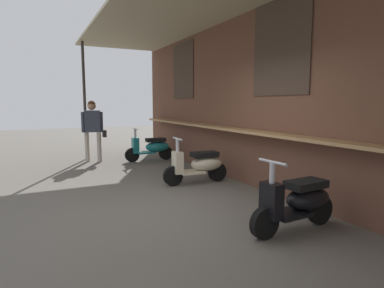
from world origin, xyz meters
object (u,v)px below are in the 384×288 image
Objects in this scene: shopper_with_handbag at (93,124)px; scooter_teal at (152,147)px; scooter_cream at (199,165)px; scooter_black at (299,201)px.

scooter_teal is at bearing -104.31° from shopper_with_handbag.
shopper_with_handbag is at bearing -63.14° from scooter_cream.
shopper_with_handbag reaches higher than scooter_cream.
scooter_black is at bearing -160.42° from shopper_with_handbag.
scooter_teal is 0.81× the size of shopper_with_handbag.
scooter_black is (2.79, 0.00, 0.00)m from scooter_cream.
shopper_with_handbag is (-0.57, -1.54, 0.67)m from scooter_teal.
shopper_with_handbag is at bearing -17.60° from scooter_teal.
scooter_black is at bearing 92.60° from scooter_teal.
shopper_with_handbag is at bearing -79.31° from scooter_black.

